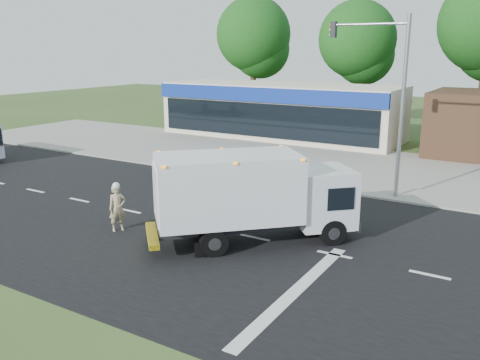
{
  "coord_description": "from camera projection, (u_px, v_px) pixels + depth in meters",
  "views": [
    {
      "loc": [
        8.33,
        -14.89,
        6.57
      ],
      "look_at": [
        -1.35,
        1.2,
        1.7
      ],
      "focal_mm": 38.0,
      "sensor_mm": 36.0,
      "label": 1
    }
  ],
  "objects": [
    {
      "name": "ground",
      "position": [
        255.0,
        238.0,
        18.16
      ],
      "size": [
        120.0,
        120.0,
        0.0
      ],
      "primitive_type": "plane",
      "color": "#385123",
      "rests_on": "ground"
    },
    {
      "name": "road_asphalt",
      "position": [
        255.0,
        238.0,
        18.16
      ],
      "size": [
        60.0,
        14.0,
        0.02
      ],
      "primitive_type": "cube",
      "color": "black",
      "rests_on": "ground"
    },
    {
      "name": "sidewalk",
      "position": [
        337.0,
        185.0,
        24.95
      ],
      "size": [
        60.0,
        2.4,
        0.12
      ],
      "primitive_type": "cube",
      "color": "gray",
      "rests_on": "ground"
    },
    {
      "name": "parking_apron",
      "position": [
        372.0,
        164.0,
        29.77
      ],
      "size": [
        60.0,
        9.0,
        0.02
      ],
      "primitive_type": "cube",
      "color": "gray",
      "rests_on": "ground"
    },
    {
      "name": "lane_markings",
      "position": [
        271.0,
        258.0,
        16.36
      ],
      "size": [
        55.2,
        7.0,
        0.01
      ],
      "color": "silver",
      "rests_on": "road_asphalt"
    },
    {
      "name": "ems_box_truck",
      "position": [
        251.0,
        192.0,
        17.34
      ],
      "size": [
        6.66,
        6.53,
        3.16
      ],
      "rotation": [
        0.0,
        0.0,
        0.77
      ],
      "color": "black",
      "rests_on": "ground"
    },
    {
      "name": "emergency_worker",
      "position": [
        117.0,
        207.0,
        18.68
      ],
      "size": [
        0.68,
        0.76,
        1.86
      ],
      "rotation": [
        0.0,
        0.0,
        1.06
      ],
      "color": "tan",
      "rests_on": "ground"
    },
    {
      "name": "retail_strip_mall",
      "position": [
        281.0,
        110.0,
        38.68
      ],
      "size": [
        18.0,
        6.2,
        4.0
      ],
      "color": "beige",
      "rests_on": "ground"
    },
    {
      "name": "traffic_signal_pole",
      "position": [
        389.0,
        88.0,
        22.06
      ],
      "size": [
        3.51,
        0.25,
        8.0
      ],
      "color": "gray",
      "rests_on": "ground"
    },
    {
      "name": "background_trees",
      "position": [
        421.0,
        38.0,
        40.09
      ],
      "size": [
        36.77,
        7.39,
        12.1
      ],
      "color": "#332114",
      "rests_on": "ground"
    }
  ]
}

